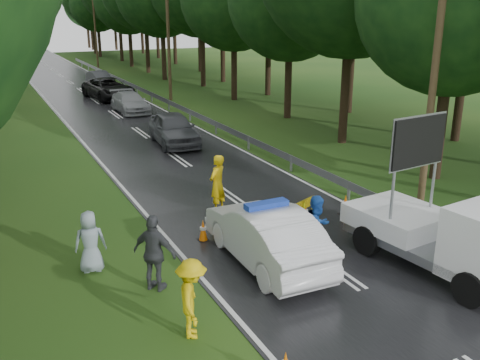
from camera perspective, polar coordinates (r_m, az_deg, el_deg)
ground at (r=14.85m, az=9.35°, el=-8.99°), size 160.00×160.00×0.00m
road at (r=41.97m, az=-15.08°, el=8.14°), size 7.00×140.00×0.02m
guardrail at (r=42.43m, az=-10.10°, el=9.31°), size 0.12×60.06×0.70m
utility_pole_near at (r=18.30m, az=20.16°, el=11.83°), size 1.40×0.24×10.00m
utility_pole_mid at (r=40.87m, az=-7.67°, el=15.48°), size 1.40×0.24×10.00m
utility_pole_far at (r=66.02m, az=-15.24°, el=15.88°), size 1.40×0.24×10.00m
police_sedan at (r=14.51m, az=2.78°, el=-5.91°), size 1.80×4.90×1.76m
work_truck at (r=14.90m, az=21.41°, el=-5.44°), size 2.72×5.16×3.95m
barrier at (r=15.65m, az=5.11°, el=-3.91°), size 2.56×1.15×1.14m
officer at (r=18.02m, az=-2.43°, el=-0.42°), size 0.88×0.80×2.01m
civilian at (r=14.81m, az=8.23°, el=-5.08°), size 1.06×0.93×1.85m
bystander_left at (r=11.44m, az=-5.17°, el=-12.49°), size 0.99×1.29×1.76m
bystander_mid at (r=13.25m, az=-9.10°, el=-7.73°), size 1.12×1.17×1.96m
bystander_right at (r=14.56m, az=-15.69°, el=-6.37°), size 0.91×0.68×1.67m
queue_car_first at (r=27.51m, az=-7.10°, el=5.45°), size 2.31×4.88×1.61m
queue_car_second at (r=36.80m, az=-11.65°, el=8.12°), size 1.92×4.57×1.32m
queue_car_third at (r=42.55m, az=-13.83°, el=9.44°), size 3.40×6.05×1.60m
queue_car_fourth at (r=50.26m, az=-14.72°, el=10.43°), size 1.87×4.12×1.31m
cone_center at (r=16.25m, az=5.64°, el=-4.96°), size 0.36×0.36×0.76m
cone_far at (r=17.33m, az=6.92°, el=-3.56°), size 0.35×0.35×0.75m
cone_left_mid at (r=16.04m, az=-3.96°, el=-5.40°), size 0.32×0.32×0.67m
cone_right at (r=18.27m, az=11.16°, el=-2.65°), size 0.35×0.35×0.73m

